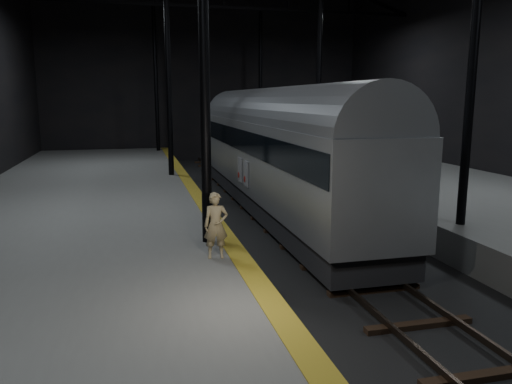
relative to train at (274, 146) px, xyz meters
name	(u,v)px	position (x,y,z in m)	size (l,w,h in m)	color
ground	(296,230)	(0.00, -2.95, -2.80)	(44.00, 44.00, 0.00)	black
platform_left	(76,230)	(-7.50, -2.95, -2.30)	(9.00, 43.80, 1.00)	#585855
platform_right	(477,206)	(7.50, -2.95, -2.30)	(9.00, 43.80, 1.00)	#585855
tactile_strip	(206,208)	(-3.25, -2.95, -1.79)	(0.50, 43.80, 0.01)	olive
track	(296,229)	(0.00, -2.95, -2.73)	(2.40, 43.00, 0.24)	#3F3328
train	(274,146)	(0.00, 0.00, 0.00)	(2.81, 18.75, 5.01)	#95989D
woman	(216,225)	(-3.80, -8.36, -1.02)	(0.57, 0.37, 1.56)	tan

